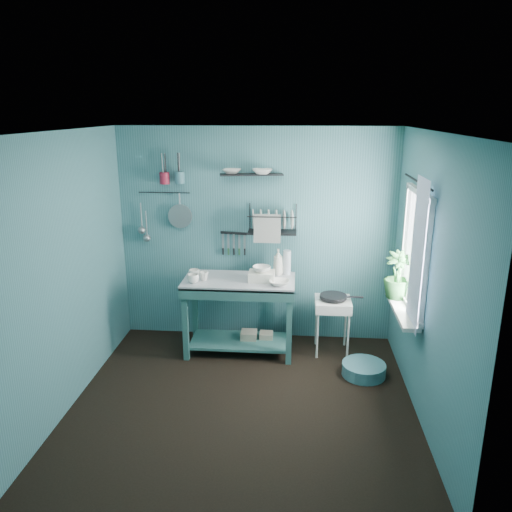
# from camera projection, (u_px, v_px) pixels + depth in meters

# --- Properties ---
(floor) EXTENTS (3.20, 3.20, 0.00)m
(floor) POSITION_uv_depth(u_px,v_px,m) (243.00, 402.00, 4.74)
(floor) COLOR black
(floor) RESTS_ON ground
(ceiling) EXTENTS (3.20, 3.20, 0.00)m
(ceiling) POSITION_uv_depth(u_px,v_px,m) (241.00, 131.00, 4.03)
(ceiling) COLOR silver
(ceiling) RESTS_ON ground
(wall_back) EXTENTS (3.20, 0.00, 3.20)m
(wall_back) POSITION_uv_depth(u_px,v_px,m) (256.00, 236.00, 5.82)
(wall_back) COLOR #396D74
(wall_back) RESTS_ON ground
(wall_front) EXTENTS (3.20, 0.00, 3.20)m
(wall_front) POSITION_uv_depth(u_px,v_px,m) (214.00, 359.00, 2.95)
(wall_front) COLOR #396D74
(wall_front) RESTS_ON ground
(wall_left) EXTENTS (0.00, 3.00, 3.00)m
(wall_left) POSITION_uv_depth(u_px,v_px,m) (67.00, 273.00, 4.51)
(wall_left) COLOR #396D74
(wall_left) RESTS_ON ground
(wall_right) EXTENTS (0.00, 3.00, 3.00)m
(wall_right) POSITION_uv_depth(u_px,v_px,m) (428.00, 283.00, 4.26)
(wall_right) COLOR #396D74
(wall_right) RESTS_ON ground
(work_counter) EXTENTS (1.25, 0.66, 0.87)m
(work_counter) POSITION_uv_depth(u_px,v_px,m) (239.00, 316.00, 5.63)
(work_counter) COLOR #2E615E
(work_counter) RESTS_ON floor
(mug_left) EXTENTS (0.12, 0.12, 0.10)m
(mug_left) POSITION_uv_depth(u_px,v_px,m) (193.00, 279.00, 5.38)
(mug_left) COLOR white
(mug_left) RESTS_ON work_counter
(mug_mid) EXTENTS (0.14, 0.14, 0.09)m
(mug_mid) POSITION_uv_depth(u_px,v_px,m) (204.00, 276.00, 5.46)
(mug_mid) COLOR white
(mug_mid) RESTS_ON work_counter
(mug_right) EXTENTS (0.17, 0.17, 0.10)m
(mug_right) POSITION_uv_depth(u_px,v_px,m) (194.00, 274.00, 5.53)
(mug_right) COLOR white
(mug_right) RESTS_ON work_counter
(wash_tub) EXTENTS (0.28, 0.22, 0.10)m
(wash_tub) POSITION_uv_depth(u_px,v_px,m) (262.00, 276.00, 5.45)
(wash_tub) COLOR silver
(wash_tub) RESTS_ON work_counter
(tub_bowl) EXTENTS (0.20, 0.19, 0.06)m
(tub_bowl) POSITION_uv_depth(u_px,v_px,m) (262.00, 269.00, 5.43)
(tub_bowl) COLOR white
(tub_bowl) RESTS_ON wash_tub
(soap_bottle) EXTENTS (0.11, 0.12, 0.30)m
(soap_bottle) POSITION_uv_depth(u_px,v_px,m) (278.00, 262.00, 5.62)
(soap_bottle) COLOR silver
(soap_bottle) RESTS_ON work_counter
(water_bottle) EXTENTS (0.09, 0.09, 0.28)m
(water_bottle) POSITION_uv_depth(u_px,v_px,m) (287.00, 262.00, 5.63)
(water_bottle) COLOR silver
(water_bottle) RESTS_ON work_counter
(counter_bowl) EXTENTS (0.22, 0.22, 0.05)m
(counter_bowl) POSITION_uv_depth(u_px,v_px,m) (279.00, 283.00, 5.32)
(counter_bowl) COLOR white
(counter_bowl) RESTS_ON work_counter
(hotplate_stand) EXTENTS (0.45, 0.45, 0.63)m
(hotplate_stand) POSITION_uv_depth(u_px,v_px,m) (332.00, 326.00, 5.65)
(hotplate_stand) COLOR silver
(hotplate_stand) RESTS_ON floor
(frying_pan) EXTENTS (0.30, 0.30, 0.03)m
(frying_pan) POSITION_uv_depth(u_px,v_px,m) (333.00, 296.00, 5.55)
(frying_pan) COLOR black
(frying_pan) RESTS_ON hotplate_stand
(knife_strip) EXTENTS (0.32, 0.07, 0.03)m
(knife_strip) POSITION_uv_depth(u_px,v_px,m) (234.00, 233.00, 5.80)
(knife_strip) COLOR black
(knife_strip) RESTS_ON wall_back
(dish_rack) EXTENTS (0.57, 0.30, 0.32)m
(dish_rack) POSITION_uv_depth(u_px,v_px,m) (272.00, 219.00, 5.61)
(dish_rack) COLOR black
(dish_rack) RESTS_ON wall_back
(upper_shelf) EXTENTS (0.72, 0.29, 0.02)m
(upper_shelf) POSITION_uv_depth(u_px,v_px,m) (251.00, 174.00, 5.52)
(upper_shelf) COLOR black
(upper_shelf) RESTS_ON wall_back
(shelf_bowl_left) EXTENTS (0.23, 0.23, 0.05)m
(shelf_bowl_left) POSITION_uv_depth(u_px,v_px,m) (232.00, 164.00, 5.51)
(shelf_bowl_left) COLOR white
(shelf_bowl_left) RESTS_ON upper_shelf
(shelf_bowl_right) EXTENTS (0.23, 0.23, 0.05)m
(shelf_bowl_right) POSITION_uv_depth(u_px,v_px,m) (262.00, 170.00, 5.50)
(shelf_bowl_right) COLOR white
(shelf_bowl_right) RESTS_ON upper_shelf
(utensil_cup_magenta) EXTENTS (0.11, 0.11, 0.13)m
(utensil_cup_magenta) POSITION_uv_depth(u_px,v_px,m) (165.00, 178.00, 5.64)
(utensil_cup_magenta) COLOR maroon
(utensil_cup_magenta) RESTS_ON wall_back
(utensil_cup_teal) EXTENTS (0.11, 0.11, 0.13)m
(utensil_cup_teal) POSITION_uv_depth(u_px,v_px,m) (180.00, 178.00, 5.62)
(utensil_cup_teal) COLOR #3D7380
(utensil_cup_teal) RESTS_ON wall_back
(colander) EXTENTS (0.28, 0.03, 0.28)m
(colander) POSITION_uv_depth(u_px,v_px,m) (180.00, 216.00, 5.78)
(colander) COLOR gray
(colander) RESTS_ON wall_back
(ladle_outer) EXTENTS (0.01, 0.01, 0.30)m
(ladle_outer) POSITION_uv_depth(u_px,v_px,m) (141.00, 216.00, 5.82)
(ladle_outer) COLOR gray
(ladle_outer) RESTS_ON wall_back
(ladle_inner) EXTENTS (0.01, 0.01, 0.30)m
(ladle_inner) POSITION_uv_depth(u_px,v_px,m) (146.00, 224.00, 5.85)
(ladle_inner) COLOR gray
(ladle_inner) RESTS_ON wall_back
(hook_rail) EXTENTS (0.60, 0.01, 0.01)m
(hook_rail) POSITION_uv_depth(u_px,v_px,m) (164.00, 193.00, 5.73)
(hook_rail) COLOR black
(hook_rail) RESTS_ON wall_back
(window_glass) EXTENTS (0.00, 1.10, 1.10)m
(window_glass) POSITION_uv_depth(u_px,v_px,m) (416.00, 251.00, 4.65)
(window_glass) COLOR white
(window_glass) RESTS_ON wall_right
(windowsill) EXTENTS (0.16, 0.95, 0.04)m
(windowsill) POSITION_uv_depth(u_px,v_px,m) (402.00, 310.00, 4.82)
(windowsill) COLOR silver
(windowsill) RESTS_ON wall_right
(curtain) EXTENTS (0.00, 1.35, 1.35)m
(curtain) POSITION_uv_depth(u_px,v_px,m) (417.00, 255.00, 4.35)
(curtain) COLOR white
(curtain) RESTS_ON wall_right
(curtain_rod) EXTENTS (0.02, 1.05, 0.02)m
(curtain_rod) POSITION_uv_depth(u_px,v_px,m) (418.00, 182.00, 4.47)
(curtain_rod) COLOR black
(curtain_rod) RESTS_ON wall_right
(potted_plant) EXTENTS (0.27, 0.27, 0.49)m
(potted_plant) POSITION_uv_depth(u_px,v_px,m) (398.00, 275.00, 5.01)
(potted_plant) COLOR #255D2A
(potted_plant) RESTS_ON windowsill
(storage_tin_large) EXTENTS (0.18, 0.18, 0.22)m
(storage_tin_large) POSITION_uv_depth(u_px,v_px,m) (249.00, 340.00, 5.76)
(storage_tin_large) COLOR gray
(storage_tin_large) RESTS_ON floor
(storage_tin_small) EXTENTS (0.15, 0.15, 0.20)m
(storage_tin_small) POSITION_uv_depth(u_px,v_px,m) (266.00, 340.00, 5.77)
(storage_tin_small) COLOR gray
(storage_tin_small) RESTS_ON floor
(floor_basin) EXTENTS (0.45, 0.45, 0.13)m
(floor_basin) POSITION_uv_depth(u_px,v_px,m) (364.00, 369.00, 5.20)
(floor_basin) COLOR teal
(floor_basin) RESTS_ON floor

